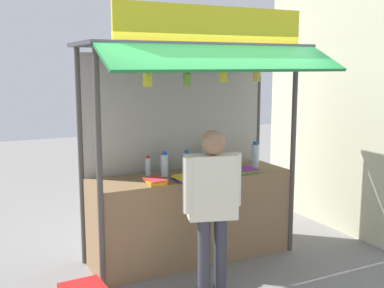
% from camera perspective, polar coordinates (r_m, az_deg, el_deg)
% --- Properties ---
extents(ground_plane, '(20.00, 20.00, 0.00)m').
position_cam_1_polar(ground_plane, '(5.70, -0.00, -13.34)').
color(ground_plane, slate).
extents(stall_counter, '(2.30, 0.66, 0.98)m').
position_cam_1_polar(stall_counter, '(5.53, -0.00, -8.64)').
color(stall_counter, olive).
rests_on(stall_counter, ground).
extents(stall_structure, '(2.50, 1.47, 2.78)m').
position_cam_1_polar(stall_structure, '(5.36, -0.41, 3.66)').
color(stall_structure, '#4C4742').
rests_on(stall_structure, ground).
extents(water_bottle_far_left, '(0.07, 0.07, 0.23)m').
position_cam_1_polar(water_bottle_far_left, '(5.47, -3.46, -2.35)').
color(water_bottle_far_left, silver).
rests_on(water_bottle_far_left, stall_counter).
extents(water_bottle_back_left, '(0.08, 0.08, 0.28)m').
position_cam_1_polar(water_bottle_back_left, '(5.30, -3.26, -2.49)').
color(water_bottle_back_left, silver).
rests_on(water_bottle_back_left, stall_counter).
extents(water_bottle_center, '(0.09, 0.09, 0.31)m').
position_cam_1_polar(water_bottle_center, '(5.83, 7.54, -1.32)').
color(water_bottle_center, silver).
rests_on(water_bottle_center, stall_counter).
extents(water_bottle_right, '(0.08, 0.08, 0.28)m').
position_cam_1_polar(water_bottle_right, '(5.36, -0.67, -2.32)').
color(water_bottle_right, silver).
rests_on(water_bottle_right, stall_counter).
extents(water_bottle_front_left, '(0.06, 0.06, 0.22)m').
position_cam_1_polar(water_bottle_front_left, '(5.38, -5.25, -2.63)').
color(water_bottle_front_left, silver).
rests_on(water_bottle_front_left, stall_counter).
extents(water_bottle_back_right, '(0.09, 0.09, 0.31)m').
position_cam_1_polar(water_bottle_back_right, '(5.71, 1.58, -1.48)').
color(water_bottle_back_right, silver).
rests_on(water_bottle_back_right, stall_counter).
extents(magazine_stack_front_right, '(0.22, 0.28, 0.05)m').
position_cam_1_polar(magazine_stack_front_right, '(5.00, -4.36, -4.43)').
color(magazine_stack_front_right, orange).
rests_on(magazine_stack_front_right, stall_counter).
extents(magazine_stack_mid_left, '(0.22, 0.27, 0.08)m').
position_cam_1_polar(magazine_stack_mid_left, '(5.36, 3.21, -3.33)').
color(magazine_stack_mid_left, blue).
rests_on(magazine_stack_mid_left, stall_counter).
extents(magazine_stack_rear_center, '(0.24, 0.28, 0.04)m').
position_cam_1_polar(magazine_stack_rear_center, '(5.58, 6.21, -3.09)').
color(magazine_stack_rear_center, green).
rests_on(magazine_stack_rear_center, stall_counter).
extents(magazine_stack_far_right, '(0.22, 0.33, 0.05)m').
position_cam_1_polar(magazine_stack_far_right, '(5.10, -0.82, -4.16)').
color(magazine_stack_far_right, blue).
rests_on(magazine_stack_far_right, stall_counter).
extents(banana_bunch_inner_right, '(0.11, 0.10, 0.31)m').
position_cam_1_polar(banana_bunch_inner_right, '(4.76, -0.57, 7.70)').
color(banana_bunch_inner_right, '#332D23').
extents(banana_bunch_rightmost, '(0.11, 0.11, 0.27)m').
position_cam_1_polar(banana_bunch_rightmost, '(5.17, 7.73, 8.18)').
color(banana_bunch_rightmost, '#332D23').
extents(banana_bunch_leftmost, '(0.12, 0.12, 0.30)m').
position_cam_1_polar(banana_bunch_leftmost, '(4.59, -5.35, 7.81)').
color(banana_bunch_leftmost, '#332D23').
extents(banana_bunch_inner_left, '(0.11, 0.10, 0.27)m').
position_cam_1_polar(banana_bunch_inner_left, '(4.95, 3.77, 8.23)').
color(banana_bunch_inner_left, '#332D23').
extents(vendor_person, '(0.61, 0.32, 1.61)m').
position_cam_1_polar(vendor_person, '(4.53, 2.47, -6.43)').
color(vendor_person, '#383842').
rests_on(vendor_person, ground).
extents(neighbour_wall, '(0.20, 2.40, 3.32)m').
position_cam_1_polar(neighbour_wall, '(6.83, 16.12, 4.49)').
color(neighbour_wall, beige).
rests_on(neighbour_wall, ground).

